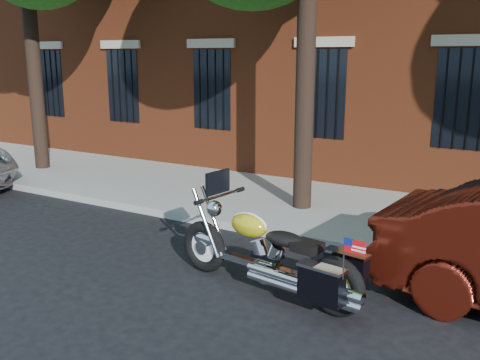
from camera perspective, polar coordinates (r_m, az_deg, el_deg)
The scene contains 4 objects.
ground at distance 8.50m, azimuth -4.58°, elevation -8.04°, with size 120.00×120.00×0.00m, color black.
curb at distance 9.57m, azimuth 0.14°, elevation -5.05°, with size 40.00×0.16×0.15m, color gray.
sidewalk at distance 11.16m, azimuth 4.99°, elevation -2.42°, with size 40.00×3.60×0.15m, color gray.
motorcycle at distance 6.98m, azimuth 3.58°, elevation -8.31°, with size 2.96×1.15×1.53m.
Camera 1 is at (4.56, -6.48, 3.08)m, focal length 40.00 mm.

